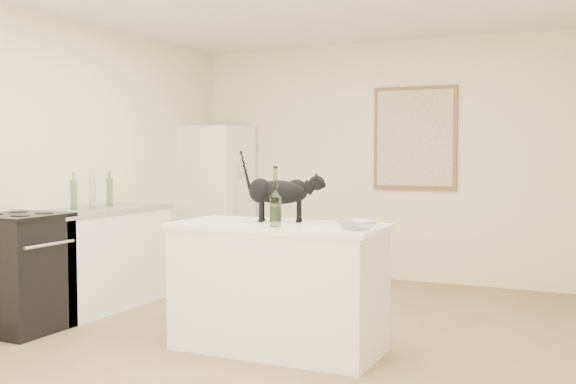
{
  "coord_description": "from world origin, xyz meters",
  "views": [
    {
      "loc": [
        2.19,
        -4.49,
        1.4
      ],
      "look_at": [
        0.15,
        -0.15,
        1.12
      ],
      "focal_mm": 42.64,
      "sensor_mm": 36.0,
      "label": 1
    }
  ],
  "objects_px": {
    "stove": "(20,274)",
    "black_cat": "(279,195)",
    "fridge": "(217,199)",
    "wine_bottle": "(275,200)",
    "glass_bowl": "(357,225)"
  },
  "relations": [
    {
      "from": "stove",
      "to": "black_cat",
      "type": "relative_size",
      "value": 1.66
    },
    {
      "from": "fridge",
      "to": "wine_bottle",
      "type": "xyz_separation_m",
      "value": [
        2.12,
        -2.75,
        0.23
      ]
    },
    {
      "from": "fridge",
      "to": "black_cat",
      "type": "xyz_separation_m",
      "value": [
        2.0,
        -2.43,
        0.24
      ]
    },
    {
      "from": "black_cat",
      "to": "wine_bottle",
      "type": "height_order",
      "value": "black_cat"
    },
    {
      "from": "fridge",
      "to": "glass_bowl",
      "type": "relative_size",
      "value": 6.67
    },
    {
      "from": "glass_bowl",
      "to": "stove",
      "type": "bearing_deg",
      "value": -174.22
    },
    {
      "from": "stove",
      "to": "wine_bottle",
      "type": "relative_size",
      "value": 2.52
    },
    {
      "from": "black_cat",
      "to": "wine_bottle",
      "type": "relative_size",
      "value": 1.52
    },
    {
      "from": "stove",
      "to": "glass_bowl",
      "type": "height_order",
      "value": "glass_bowl"
    },
    {
      "from": "black_cat",
      "to": "wine_bottle",
      "type": "distance_m",
      "value": 0.34
    },
    {
      "from": "black_cat",
      "to": "glass_bowl",
      "type": "distance_m",
      "value": 0.74
    },
    {
      "from": "stove",
      "to": "black_cat",
      "type": "distance_m",
      "value": 2.16
    },
    {
      "from": "glass_bowl",
      "to": "wine_bottle",
      "type": "bearing_deg",
      "value": -172.81
    },
    {
      "from": "fridge",
      "to": "wine_bottle",
      "type": "relative_size",
      "value": 4.75
    },
    {
      "from": "stove",
      "to": "fridge",
      "type": "xyz_separation_m",
      "value": [
        0.0,
        2.95,
        0.4
      ]
    }
  ]
}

